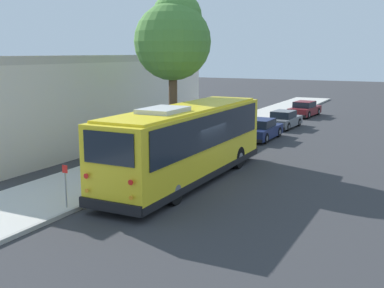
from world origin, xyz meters
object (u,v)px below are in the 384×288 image
parked_sedan_navy (261,130)px  parked_sedan_gray (284,120)px  street_tree (174,37)px  sign_post_far (98,177)px  shuttle_bus (187,140)px  parked_sedan_maroon (305,109)px  sign_post_near (66,186)px

parked_sedan_navy → parked_sedan_gray: parked_sedan_navy is taller
street_tree → sign_post_far: 9.57m
parked_sedan_gray → street_tree: 13.86m
parked_sedan_gray → street_tree: street_tree is taller
shuttle_bus → parked_sedan_maroon: bearing=1.8°
parked_sedan_navy → sign_post_near: bearing=175.4°
parked_sedan_gray → parked_sedan_maroon: 7.24m
sign_post_near → sign_post_far: sign_post_near is taller
parked_sedan_gray → street_tree: (-12.41, 2.40, 5.67)m
street_tree → parked_sedan_maroon: bearing=-6.3°
street_tree → sign_post_near: street_tree is taller
parked_sedan_navy → sign_post_far: 14.96m
shuttle_bus → sign_post_far: size_ratio=8.31×
shuttle_bus → parked_sedan_navy: 11.27m
street_tree → sign_post_near: 11.04m
parked_sedan_navy → sign_post_near: size_ratio=2.86×
parked_sedan_gray → sign_post_near: 22.08m
shuttle_bus → street_tree: size_ratio=1.33×
shuttle_bus → sign_post_near: size_ratio=7.42×
shuttle_bus → sign_post_far: bearing=152.7°
parked_sedan_gray → sign_post_far: (-20.24, 1.43, 0.24)m
parked_sedan_gray → parked_sedan_maroon: size_ratio=0.92×
parked_sedan_navy → street_tree: 9.37m
parked_sedan_gray → shuttle_bus: bearing=-175.3°
sign_post_near → parked_sedan_gray: bearing=-3.7°
parked_sedan_gray → sign_post_far: bearing=179.0°
parked_sedan_maroon → sign_post_far: (-27.48, 1.21, 0.22)m
parked_sedan_gray → parked_sedan_maroon: bearing=4.7°
street_tree → sign_post_near: (-9.62, -0.97, -5.33)m
parked_sedan_gray → parked_sedan_maroon: (7.24, 0.21, 0.02)m
parked_sedan_maroon → sign_post_near: (-29.27, 1.21, 0.32)m
shuttle_bus → street_tree: street_tree is taller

